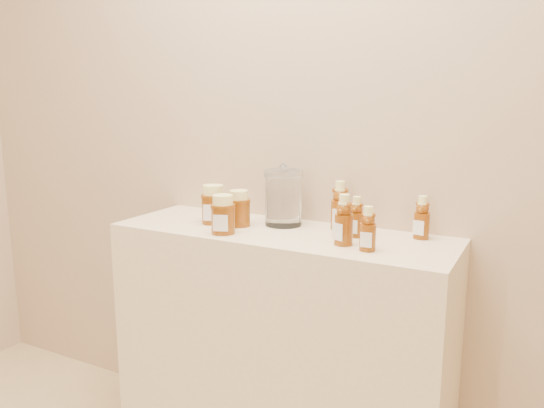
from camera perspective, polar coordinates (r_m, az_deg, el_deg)
The scene contains 11 objects.
wall_back at distance 1.96m, azimuth 3.64°, elevation 11.19°, with size 3.50×0.02×2.70m, color tan.
display_table at distance 2.00m, azimuth 0.83°, elevation -15.54°, with size 1.20×0.40×0.90m, color beige.
bear_bottle_back_left at distance 1.87m, azimuth 7.31°, elevation 0.21°, with size 0.07×0.07×0.19m, color #672E08, non-canonical shape.
bear_bottle_back_mid at distance 1.77m, azimuth 9.08°, elevation -1.08°, with size 0.05×0.05×0.15m, color #672E08, non-canonical shape.
bear_bottle_back_right at distance 1.80m, azimuth 15.84°, elevation -1.09°, with size 0.05×0.05×0.16m, color #672E08, non-canonical shape.
bear_bottle_front_left at distance 1.67m, azimuth 7.75°, elevation -1.33°, with size 0.06×0.06×0.18m, color #672E08, non-canonical shape.
bear_bottle_front_right at distance 1.62m, azimuth 10.29°, elevation -2.31°, with size 0.05×0.05×0.15m, color #672E08, non-canonical shape.
honey_jar_left at distance 1.96m, azimuth -6.33°, elevation -0.03°, with size 0.09×0.09×0.14m, color #672E08, non-canonical shape.
honey_jar_back at distance 1.91m, azimuth -3.56°, elevation -0.46°, with size 0.08×0.08×0.13m, color #672E08, non-canonical shape.
honey_jar_front at distance 1.80m, azimuth -5.30°, elevation -1.11°, with size 0.08×0.08×0.13m, color #672E08, non-canonical shape.
glass_canister at distance 1.91m, azimuth 1.24°, elevation 0.92°, with size 0.14×0.14×0.22m, color white, non-canonical shape.
Camera 1 is at (0.82, -0.04, 1.35)m, focal length 35.00 mm.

